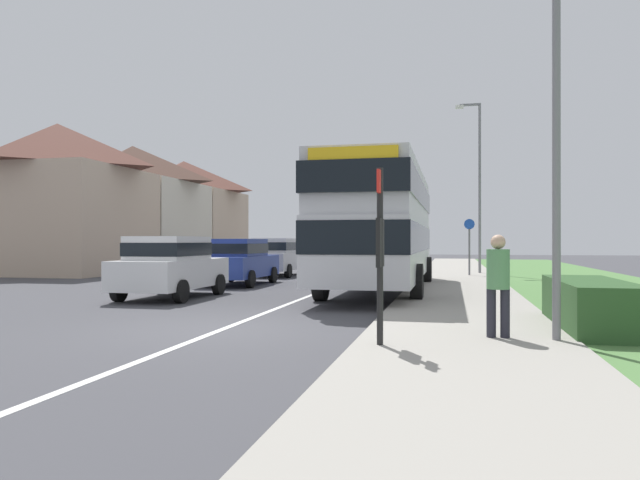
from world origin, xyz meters
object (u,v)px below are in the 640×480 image
(pedestrian_at_stop, at_px, (498,281))
(street_lamp_near, at_px, (549,31))
(parked_car_silver, at_px, (277,255))
(street_lamp_mid, at_px, (477,177))
(bus_stop_sign, at_px, (380,243))
(cycle_route_sign, at_px, (469,244))
(parked_car_white, at_px, (171,264))
(double_decker_bus, at_px, (382,223))
(parked_car_blue, at_px, (239,260))

(pedestrian_at_stop, bearing_deg, street_lamp_near, -2.66)
(parked_car_silver, bearing_deg, street_lamp_mid, 15.62)
(bus_stop_sign, height_order, street_lamp_near, street_lamp_near)
(parked_car_silver, height_order, street_lamp_mid, street_lamp_mid)
(cycle_route_sign, bearing_deg, street_lamp_near, -87.68)
(street_lamp_near, bearing_deg, bus_stop_sign, -157.99)
(pedestrian_at_stop, height_order, street_lamp_near, street_lamp_near)
(cycle_route_sign, bearing_deg, parked_car_silver, -176.32)
(parked_car_white, xyz_separation_m, cycle_route_sign, (8.28, 11.06, 0.50))
(cycle_route_sign, bearing_deg, bus_stop_sign, -95.54)
(double_decker_bus, height_order, pedestrian_at_stop, double_decker_bus)
(parked_car_white, distance_m, bus_stop_sign, 9.34)
(pedestrian_at_stop, distance_m, cycle_route_sign, 16.67)
(parked_car_white, xyz_separation_m, street_lamp_mid, (8.70, 12.98, 3.58))
(parked_car_silver, relative_size, street_lamp_mid, 0.54)
(cycle_route_sign, bearing_deg, parked_car_white, -126.84)
(pedestrian_at_stop, bearing_deg, bus_stop_sign, -149.00)
(parked_car_white, height_order, parked_car_blue, parked_car_white)
(double_decker_bus, xyz_separation_m, parked_car_silver, (-5.56, 7.28, -1.22))
(parked_car_white, bearing_deg, double_decker_bus, 30.77)
(double_decker_bus, xyz_separation_m, parked_car_white, (-5.43, -3.24, -1.21))
(cycle_route_sign, bearing_deg, pedestrian_at_stop, -90.18)
(bus_stop_sign, bearing_deg, pedestrian_at_stop, 31.00)
(parked_car_white, relative_size, street_lamp_near, 0.48)
(double_decker_bus, relative_size, street_lamp_near, 1.33)
(cycle_route_sign, bearing_deg, parked_car_blue, -143.46)
(double_decker_bus, height_order, street_lamp_near, street_lamp_near)
(parked_car_white, height_order, parked_car_silver, parked_car_white)
(street_lamp_mid, bearing_deg, bus_stop_sign, -96.21)
(double_decker_bus, bearing_deg, parked_car_silver, 127.39)
(double_decker_bus, distance_m, parked_car_blue, 5.75)
(parked_car_white, distance_m, pedestrian_at_stop, 9.96)
(parked_car_silver, bearing_deg, bus_stop_sign, -68.64)
(parked_car_silver, distance_m, street_lamp_near, 18.91)
(parked_car_blue, relative_size, pedestrian_at_stop, 2.44)
(street_lamp_near, xyz_separation_m, street_lamp_mid, (-0.26, 18.62, -0.18))
(double_decker_bus, bearing_deg, bus_stop_sign, -83.42)
(parked_car_blue, height_order, street_lamp_mid, street_lamp_mid)
(parked_car_blue, distance_m, street_lamp_mid, 12.27)
(parked_car_blue, bearing_deg, parked_car_white, -91.22)
(pedestrian_at_stop, height_order, bus_stop_sign, bus_stop_sign)
(parked_car_white, distance_m, cycle_route_sign, 13.82)
(parked_car_silver, bearing_deg, pedestrian_at_stop, -62.59)
(parked_car_blue, distance_m, bus_stop_sign, 13.30)
(parked_car_white, bearing_deg, cycle_route_sign, 53.16)
(double_decker_bus, relative_size, parked_car_blue, 2.69)
(parked_car_silver, xyz_separation_m, street_lamp_near, (9.09, -16.16, 3.76))
(street_lamp_near, relative_size, street_lamp_mid, 1.04)
(parked_car_blue, height_order, pedestrian_at_stop, pedestrian_at_stop)
(parked_car_blue, bearing_deg, parked_car_silver, 92.46)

